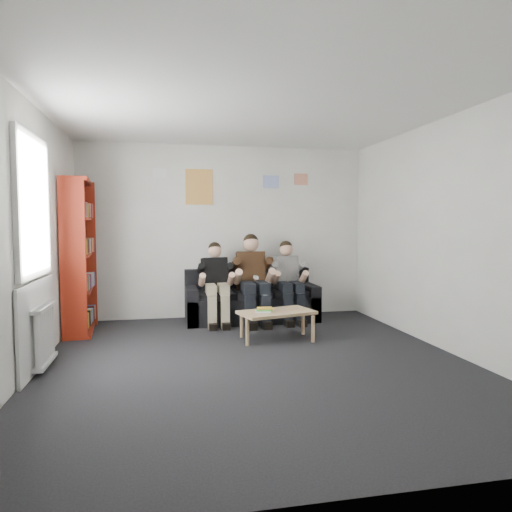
{
  "coord_description": "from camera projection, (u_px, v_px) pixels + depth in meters",
  "views": [
    {
      "loc": [
        -0.95,
        -4.7,
        1.47
      ],
      "look_at": [
        0.26,
        1.3,
        1.04
      ],
      "focal_mm": 32.0,
      "sensor_mm": 36.0,
      "label": 1
    }
  ],
  "objects": [
    {
      "name": "poster_pink",
      "position": [
        301.0,
        179.0,
        7.41
      ],
      "size": [
        0.22,
        0.01,
        0.18
      ],
      "primitive_type": "cube",
      "color": "#CE4086",
      "rests_on": "room_shell"
    },
    {
      "name": "bookshelf",
      "position": [
        80.0,
        256.0,
        6.15
      ],
      "size": [
        0.31,
        0.93,
        2.07
      ],
      "rotation": [
        0.0,
        0.0,
        0.09
      ],
      "color": "maroon",
      "rests_on": "ground"
    },
    {
      "name": "window",
      "position": [
        35.0,
        268.0,
        4.57
      ],
      "size": [
        0.05,
        1.3,
        2.36
      ],
      "color": "white",
      "rests_on": "room_shell"
    },
    {
      "name": "poster_large",
      "position": [
        199.0,
        187.0,
        7.09
      ],
      "size": [
        0.42,
        0.01,
        0.55
      ],
      "primitive_type": "cube",
      "color": "#EADB52",
      "rests_on": "room_shell"
    },
    {
      "name": "room_shell",
      "position": [
        256.0,
        236.0,
        4.79
      ],
      "size": [
        5.0,
        5.0,
        5.0
      ],
      "color": "black",
      "rests_on": "ground"
    },
    {
      "name": "person_middle",
      "position": [
        253.0,
        280.0,
        6.79
      ],
      "size": [
        0.43,
        0.92,
        1.33
      ],
      "rotation": [
        0.0,
        0.0,
        -0.07
      ],
      "color": "#442E16",
      "rests_on": "sofa"
    },
    {
      "name": "person_left",
      "position": [
        216.0,
        284.0,
        6.69
      ],
      "size": [
        0.37,
        0.79,
        1.2
      ],
      "rotation": [
        0.0,
        0.0,
        0.16
      ],
      "color": "black",
      "rests_on": "sofa"
    },
    {
      "name": "sofa",
      "position": [
        251.0,
        302.0,
        7.01
      ],
      "size": [
        1.98,
        0.81,
        0.77
      ],
      "color": "black",
      "rests_on": "ground"
    },
    {
      "name": "poster_sign",
      "position": [
        160.0,
        173.0,
        6.96
      ],
      "size": [
        0.2,
        0.01,
        0.14
      ],
      "primitive_type": "cube",
      "color": "white",
      "rests_on": "room_shell"
    },
    {
      "name": "game_cases",
      "position": [
        264.0,
        310.0,
        5.74
      ],
      "size": [
        0.23,
        0.2,
        0.05
      ],
      "rotation": [
        0.0,
        0.0,
        -0.17
      ],
      "color": "silver",
      "rests_on": "coffee_table"
    },
    {
      "name": "radiator",
      "position": [
        45.0,
        335.0,
        4.63
      ],
      "size": [
        0.1,
        0.64,
        0.6
      ],
      "color": "silver",
      "rests_on": "ground"
    },
    {
      "name": "coffee_table",
      "position": [
        277.0,
        314.0,
        5.79
      ],
      "size": [
        0.92,
        0.51,
        0.37
      ],
      "rotation": [
        0.0,
        0.0,
        0.25
      ],
      "color": "tan",
      "rests_on": "ground"
    },
    {
      "name": "poster_blue",
      "position": [
        271.0,
        182.0,
        7.31
      ],
      "size": [
        0.25,
        0.01,
        0.2
      ],
      "primitive_type": "cube",
      "color": "#3F6AD8",
      "rests_on": "room_shell"
    },
    {
      "name": "person_right",
      "position": [
        289.0,
        281.0,
        6.91
      ],
      "size": [
        0.37,
        0.8,
        1.22
      ],
      "rotation": [
        0.0,
        0.0,
        0.11
      ],
      "color": "silver",
      "rests_on": "sofa"
    }
  ]
}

